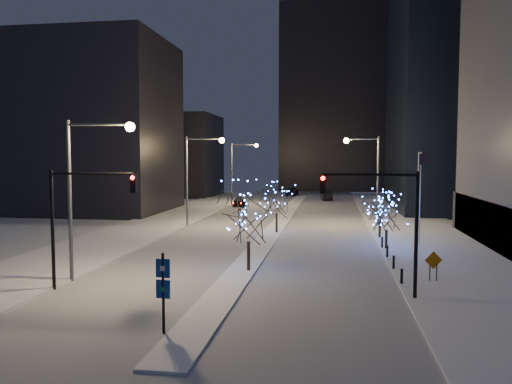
% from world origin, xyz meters
% --- Properties ---
extents(ground, '(160.00, 160.00, 0.00)m').
position_xyz_m(ground, '(0.00, 0.00, 0.00)').
color(ground, silver).
rests_on(ground, ground).
extents(road, '(20.00, 130.00, 0.02)m').
position_xyz_m(road, '(0.00, 35.00, 0.01)').
color(road, '#A0A4AE').
rests_on(road, ground).
extents(median, '(2.00, 80.00, 0.15)m').
position_xyz_m(median, '(0.00, 30.00, 0.07)').
color(median, white).
rests_on(median, ground).
extents(east_sidewalk, '(10.00, 90.00, 0.15)m').
position_xyz_m(east_sidewalk, '(15.00, 20.00, 0.07)').
color(east_sidewalk, white).
rests_on(east_sidewalk, ground).
extents(west_sidewalk, '(8.00, 90.00, 0.15)m').
position_xyz_m(west_sidewalk, '(-14.00, 20.00, 0.07)').
color(west_sidewalk, white).
rests_on(west_sidewalk, ground).
extents(filler_west_near, '(22.00, 18.00, 24.00)m').
position_xyz_m(filler_west_near, '(-28.00, 40.00, 12.00)').
color(filler_west_near, black).
rests_on(filler_west_near, ground).
extents(filler_west_far, '(18.00, 16.00, 16.00)m').
position_xyz_m(filler_west_far, '(-26.00, 70.00, 8.00)').
color(filler_west_far, black).
rests_on(filler_west_far, ground).
extents(horizon_block, '(24.00, 14.00, 42.00)m').
position_xyz_m(horizon_block, '(6.00, 92.00, 21.00)').
color(horizon_block, black).
rests_on(horizon_block, ground).
extents(street_lamp_w_near, '(4.40, 0.56, 10.00)m').
position_xyz_m(street_lamp_w_near, '(-8.94, 2.00, 6.50)').
color(street_lamp_w_near, '#595E66').
rests_on(street_lamp_w_near, ground).
extents(street_lamp_w_mid, '(4.40, 0.56, 10.00)m').
position_xyz_m(street_lamp_w_mid, '(-8.94, 27.00, 6.50)').
color(street_lamp_w_mid, '#595E66').
rests_on(street_lamp_w_mid, ground).
extents(street_lamp_w_far, '(4.40, 0.56, 10.00)m').
position_xyz_m(street_lamp_w_far, '(-8.94, 52.00, 6.50)').
color(street_lamp_w_far, '#595E66').
rests_on(street_lamp_w_far, ground).
extents(street_lamp_east, '(3.90, 0.56, 10.00)m').
position_xyz_m(street_lamp_east, '(10.08, 30.00, 6.45)').
color(street_lamp_east, '#595E66').
rests_on(street_lamp_east, ground).
extents(traffic_signal_west, '(5.26, 0.43, 7.00)m').
position_xyz_m(traffic_signal_west, '(-8.44, -0.00, 4.76)').
color(traffic_signal_west, black).
rests_on(traffic_signal_west, ground).
extents(traffic_signal_east, '(5.26, 0.43, 7.00)m').
position_xyz_m(traffic_signal_east, '(8.94, 1.00, 4.76)').
color(traffic_signal_east, black).
rests_on(traffic_signal_east, ground).
extents(flagpoles, '(1.35, 2.60, 8.00)m').
position_xyz_m(flagpoles, '(13.37, 17.25, 4.80)').
color(flagpoles, silver).
rests_on(flagpoles, east_sidewalk).
extents(bollards, '(0.16, 12.16, 0.90)m').
position_xyz_m(bollards, '(10.20, 10.00, 0.60)').
color(bollards, black).
rests_on(bollards, east_sidewalk).
extents(car_near, '(1.95, 4.46, 1.50)m').
position_xyz_m(car_near, '(-8.29, 49.67, 0.75)').
color(car_near, black).
rests_on(car_near, ground).
extents(car_mid, '(2.27, 4.96, 1.58)m').
position_xyz_m(car_mid, '(5.02, 62.98, 0.79)').
color(car_mid, black).
rests_on(car_mid, ground).
extents(car_far, '(2.42, 5.36, 1.52)m').
position_xyz_m(car_far, '(-1.87, 72.42, 0.76)').
color(car_far, black).
rests_on(car_far, ground).
extents(holiday_tree_median_near, '(5.65, 5.65, 5.87)m').
position_xyz_m(holiday_tree_median_near, '(0.50, 6.07, 3.88)').
color(holiday_tree_median_near, black).
rests_on(holiday_tree_median_near, median).
extents(holiday_tree_median_far, '(5.14, 5.14, 5.28)m').
position_xyz_m(holiday_tree_median_far, '(0.50, 23.12, 3.58)').
color(holiday_tree_median_far, black).
rests_on(holiday_tree_median_far, median).
extents(holiday_tree_plaza_near, '(3.79, 3.79, 4.60)m').
position_xyz_m(holiday_tree_plaza_near, '(10.50, 15.70, 3.08)').
color(holiday_tree_plaza_near, black).
rests_on(holiday_tree_plaza_near, east_sidewalk).
extents(holiday_tree_plaza_far, '(3.97, 3.97, 4.51)m').
position_xyz_m(holiday_tree_plaza_far, '(10.50, 21.52, 3.06)').
color(holiday_tree_plaza_far, black).
rests_on(holiday_tree_plaza_far, east_sidewalk).
extents(wayfinding_sign, '(0.64, 0.14, 3.60)m').
position_xyz_m(wayfinding_sign, '(-1.24, -6.00, 2.21)').
color(wayfinding_sign, black).
rests_on(wayfinding_sign, ground).
extents(construction_sign, '(1.10, 0.29, 1.85)m').
position_xyz_m(construction_sign, '(12.20, 4.94, 1.26)').
color(construction_sign, black).
rests_on(construction_sign, east_sidewalk).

